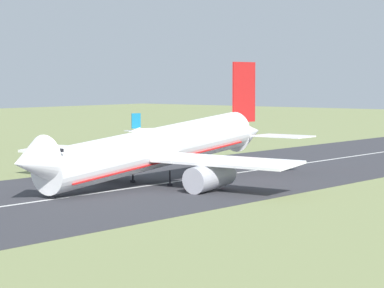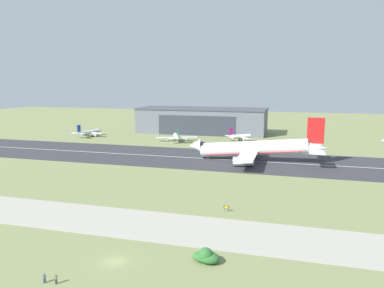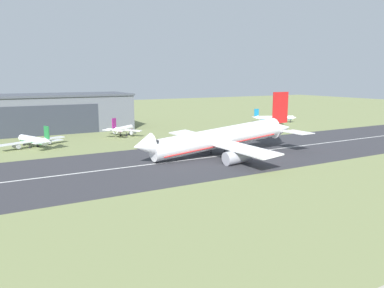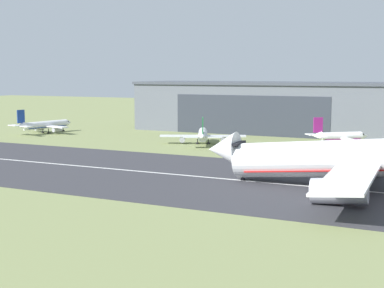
% 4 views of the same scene
% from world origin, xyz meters
% --- Properties ---
extents(ground_plane, '(670.00, 670.00, 0.00)m').
position_xyz_m(ground_plane, '(0.00, 49.43, 0.00)').
color(ground_plane, '#7A8451').
extents(runway_strip, '(430.00, 45.78, 0.06)m').
position_xyz_m(runway_strip, '(0.00, 98.87, 0.03)').
color(runway_strip, '#333338').
rests_on(runway_strip, ground_plane).
extents(runway_centreline, '(387.00, 0.70, 0.01)m').
position_xyz_m(runway_centreline, '(0.00, 98.87, 0.07)').
color(runway_centreline, silver).
rests_on(runway_centreline, runway_strip).
extents(taxiway_road, '(322.50, 17.92, 0.05)m').
position_xyz_m(taxiway_road, '(0.00, 18.94, 0.03)').
color(taxiway_road, '#A8A393').
rests_on(taxiway_road, ground_plane).
extents(hangar_building, '(85.61, 28.80, 16.74)m').
position_xyz_m(hangar_building, '(-30.23, 182.40, 8.39)').
color(hangar_building, slate).
rests_on(hangar_building, ground_plane).
extents(airplane_landing, '(59.03, 51.89, 19.31)m').
position_xyz_m(airplane_landing, '(14.24, 99.72, 5.36)').
color(airplane_landing, white).
rests_on(airplane_landing, ground_plane).
extents(airplane_parked_west, '(16.35, 16.07, 8.15)m').
position_xyz_m(airplane_parked_west, '(0.78, 151.89, 2.87)').
color(airplane_parked_west, white).
rests_on(airplane_parked_west, ground_plane).
extents(airplane_parked_centre, '(22.95, 21.06, 8.21)m').
position_xyz_m(airplane_parked_centre, '(-34.95, 142.77, 2.56)').
color(airplane_parked_centre, silver).
rests_on(airplane_parked_centre, ground_plane).
extents(airplane_parked_far_east, '(18.88, 22.43, 8.22)m').
position_xyz_m(airplane_parked_far_east, '(-93.17, 145.90, 2.72)').
color(airplane_parked_far_east, white).
rests_on(airplane_parked_far_east, ground_plane).
extents(shrub_clump, '(5.28, 3.39, 3.02)m').
position_xyz_m(shrub_clump, '(16.75, 4.43, 1.15)').
color(shrub_clump, '#2D662D').
rests_on(shrub_clump, ground_plane).
extents(runway_sign, '(1.41, 0.13, 1.52)m').
position_xyz_m(runway_sign, '(15.01, 33.28, 1.11)').
color(runway_sign, '#4C4C51').
rests_on(runway_sign, ground_plane).
extents(spectator_left, '(0.40, 0.24, 1.71)m').
position_xyz_m(spectator_left, '(-7.75, -10.05, 0.90)').
color(spectator_left, '#282B38').
rests_on(spectator_left, ground_plane).
extents(spectator_right, '(0.40, 0.24, 1.78)m').
position_xyz_m(spectator_right, '(-5.65, -9.82, 0.93)').
color(spectator_right, '#282B38').
rests_on(spectator_right, ground_plane).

